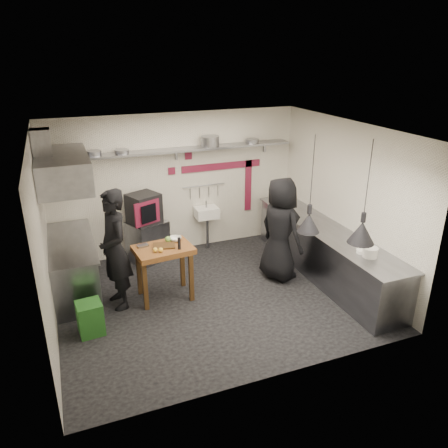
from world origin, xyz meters
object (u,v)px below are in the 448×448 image
object	(u,v)px
oven_stand	(148,241)
combi_oven	(144,209)
chef_left	(115,250)
prep_table	(165,272)
chef_right	(280,229)
green_bin	(90,318)

from	to	relation	value
oven_stand	combi_oven	bearing A→B (deg)	-155.78
combi_oven	chef_left	bearing A→B (deg)	-142.08
oven_stand	prep_table	size ratio (longest dim) A/B	0.87
prep_table	chef_right	size ratio (longest dim) A/B	0.49
chef_right	oven_stand	bearing A→B (deg)	36.79
green_bin	prep_table	world-z (taller)	prep_table
green_bin	chef_left	size ratio (longest dim) A/B	0.25
oven_stand	combi_oven	world-z (taller)	combi_oven
oven_stand	green_bin	size ratio (longest dim) A/B	1.60
green_bin	chef_right	bearing A→B (deg)	8.80
oven_stand	green_bin	bearing A→B (deg)	-145.88
combi_oven	prep_table	world-z (taller)	combi_oven
oven_stand	green_bin	world-z (taller)	oven_stand
combi_oven	green_bin	world-z (taller)	combi_oven
oven_stand	chef_right	xyz separation A→B (m)	(2.07, -1.57, 0.54)
oven_stand	combi_oven	size ratio (longest dim) A/B	1.38
oven_stand	prep_table	bearing A→B (deg)	-115.18
oven_stand	chef_right	distance (m)	2.65
prep_table	chef_left	world-z (taller)	chef_left
green_bin	chef_right	xyz separation A→B (m)	(3.37, 0.52, 0.69)
oven_stand	combi_oven	xyz separation A→B (m)	(-0.03, -0.04, 0.69)
chef_left	green_bin	bearing A→B (deg)	-49.42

